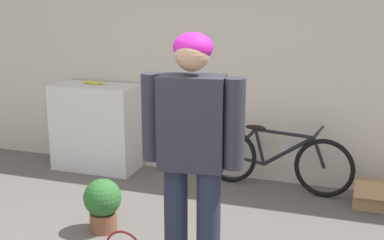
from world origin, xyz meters
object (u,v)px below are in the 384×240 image
object	(u,v)px
potted_plant	(103,203)
banana	(94,83)
person	(192,143)
bicycle	(275,159)
cardboard_box	(374,195)

from	to	relation	value
potted_plant	banana	bearing A→B (deg)	120.78
person	bicycle	world-z (taller)	person
person	cardboard_box	size ratio (longest dim) A/B	4.58
person	banana	world-z (taller)	person
bicycle	potted_plant	distance (m)	1.88
cardboard_box	potted_plant	size ratio (longest dim) A/B	0.83
cardboard_box	potted_plant	world-z (taller)	potted_plant
bicycle	potted_plant	xyz separation A→B (m)	(-1.20, -1.44, -0.07)
bicycle	cardboard_box	size ratio (longest dim) A/B	4.15
banana	cardboard_box	size ratio (longest dim) A/B	0.78
person	cardboard_box	xyz separation A→B (m)	(1.21, 1.80, -0.91)
bicycle	banana	bearing A→B (deg)	-174.58
bicycle	potted_plant	bearing A→B (deg)	-124.18
banana	potted_plant	size ratio (longest dim) A/B	0.64
bicycle	banana	size ratio (longest dim) A/B	5.34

